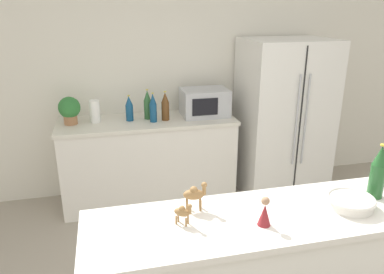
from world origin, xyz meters
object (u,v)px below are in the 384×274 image
Objects in this scene: camel_figurine_second at (183,212)px; back_bottle_2 at (148,105)px; paper_towel_roll at (95,111)px; fruit_bowl at (350,201)px; potted_plant at (69,109)px; refrigerator at (283,118)px; back_bottle_0 at (165,106)px; wise_man_figurine_crimson at (265,213)px; back_bottle_3 at (153,108)px; camel_figurine at (195,194)px; wine_bottle at (378,172)px; back_bottle_1 at (129,109)px; microwave at (204,102)px.

back_bottle_2 is at bearing 87.66° from camel_figurine_second.
fruit_bowl is (1.35, -2.16, -0.00)m from paper_towel_roll.
refrigerator is at bearing -2.67° from potted_plant.
back_bottle_0 reaches higher than wise_man_figurine_crimson.
back_bottle_3 is 1.85× the size of camel_figurine.
potted_plant reaches higher than wise_man_figurine_crimson.
camel_figurine is (-0.16, -1.89, 0.02)m from back_bottle_0.
fruit_bowl is 0.91m from camel_figurine_second.
fruit_bowl is (-0.21, -0.07, -0.12)m from wine_bottle.
back_bottle_2 is at bearing 0.77° from potted_plant.
back_bottle_0 is 2.48× the size of camel_figurine_second.
refrigerator reaches higher than wine_bottle.
potted_plant is (-2.22, 0.10, 0.21)m from refrigerator.
back_bottle_1 is 2.09m from camel_figurine_second.
back_bottle_2 is at bearing 110.96° from fruit_bowl.
back_bottle_3 is at bearing -166.36° from back_bottle_0.
camel_figurine_second is (-0.09, -2.11, -0.00)m from back_bottle_2.
refrigerator is at bearing 72.78° from fruit_bowl.
back_bottle_1 is 2.36m from fruit_bowl.
back_bottle_1 is at bearing -173.10° from back_bottle_2.
potted_plant is 0.92× the size of back_bottle_3.
paper_towel_roll is at bearing 172.45° from back_bottle_0.
back_bottle_0 is at bearing 178.95° from refrigerator.
camel_figurine is 1.33× the size of camel_figurine_second.
microwave reaches higher than fruit_bowl.
fruit_bowl is (0.66, -2.07, -0.03)m from back_bottle_0.
back_bottle_1 is 1.63× the size of camel_figurine.
back_bottle_2 is at bearing 97.86° from wise_man_figurine_crimson.
camel_figurine_second reaches higher than fruit_bowl.
camel_figurine is at bearing -89.85° from back_bottle_2.
paper_towel_roll is 1.38× the size of camel_figurine.
back_bottle_3 is (-0.13, -0.03, -0.00)m from back_bottle_0.
back_bottle_3 is (0.23, -0.10, 0.02)m from back_bottle_1.
camel_figurine is (-0.82, 0.17, 0.06)m from fruit_bowl.
paper_towel_roll is at bearing 101.74° from camel_figurine_second.
back_bottle_2 is (-1.46, 0.11, 0.21)m from refrigerator.
wine_bottle reaches higher than paper_towel_roll.
paper_towel_roll is 0.70m from back_bottle_0.
refrigerator is 7.62× the size of paper_towel_roll.
camel_figurine reaches higher than fruit_bowl.
wine_bottle reaches higher than back_bottle_1.
microwave is 3.09× the size of wise_man_figurine_crimson.
microwave is 4.01× the size of camel_figurine_second.
wine_bottle reaches higher than fruit_bowl.
back_bottle_1 is at bearing 95.60° from camel_figurine.
wine_bottle is (1.80, -2.07, 0.07)m from potted_plant.
wine_bottle is 1.24× the size of fruit_bowl.
refrigerator is 2.23m from potted_plant.
back_bottle_0 is 1.00× the size of back_bottle_3.
back_bottle_0 is (0.69, -0.09, 0.03)m from paper_towel_roll.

